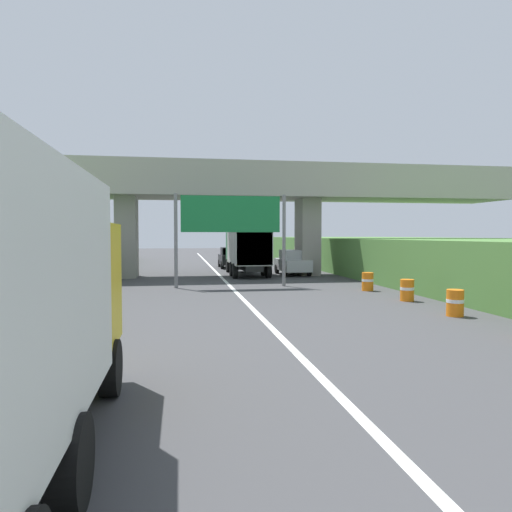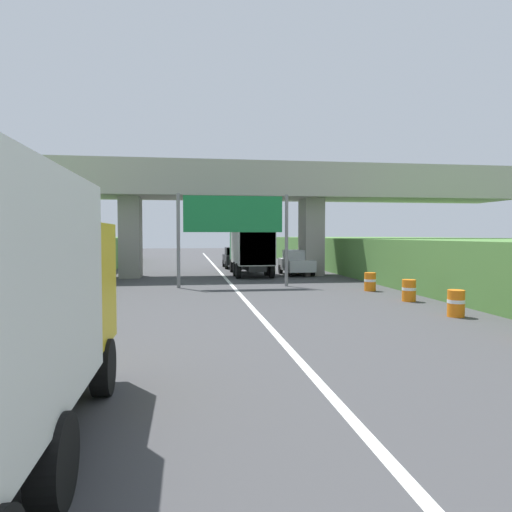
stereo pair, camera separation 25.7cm
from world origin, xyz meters
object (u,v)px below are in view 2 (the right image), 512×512
object	(u,v)px
overhead_highway_sign	(233,219)
construction_barrel_4	(409,290)
truck_green	(250,247)
car_black	(235,258)
construction_barrel_3	(456,303)
construction_barrel_5	(370,282)
car_silver	(296,263)

from	to	relation	value
overhead_highway_sign	construction_barrel_4	distance (m)	9.72
truck_green	overhead_highway_sign	bearing A→B (deg)	-104.62
car_black	construction_barrel_4	bearing A→B (deg)	-76.13
construction_barrel_3	construction_barrel_5	distance (m)	7.35
overhead_highway_sign	construction_barrel_5	size ratio (longest dim) A/B	6.53
construction_barrel_3	construction_barrel_4	xyz separation A→B (m)	(0.15, 3.68, 0.00)
construction_barrel_5	car_silver	bearing A→B (deg)	98.82
construction_barrel_5	truck_green	bearing A→B (deg)	115.20
truck_green	car_black	bearing A→B (deg)	92.51
overhead_highway_sign	construction_barrel_5	distance (m)	7.65
construction_barrel_3	overhead_highway_sign	bearing A→B (deg)	122.93
construction_barrel_4	construction_barrel_5	xyz separation A→B (m)	(-0.19, 3.68, 0.00)
car_black	construction_barrel_3	xyz separation A→B (m)	(4.97, -24.41, -0.40)
car_silver	construction_barrel_5	size ratio (longest dim) A/B	4.56
construction_barrel_3	construction_barrel_4	bearing A→B (deg)	87.62
overhead_highway_sign	car_black	size ratio (longest dim) A/B	1.43
construction_barrel_4	overhead_highway_sign	bearing A→B (deg)	136.28
overhead_highway_sign	truck_green	world-z (taller)	overhead_highway_sign
truck_green	car_black	world-z (taller)	truck_green
overhead_highway_sign	car_silver	xyz separation A→B (m)	(4.99, 6.82, -2.70)
car_silver	construction_barrel_5	world-z (taller)	car_silver
construction_barrel_3	car_silver	bearing A→B (deg)	95.14
car_silver	car_black	size ratio (longest dim) A/B	1.00
overhead_highway_sign	construction_barrel_3	xyz separation A→B (m)	(6.50, -10.04, -3.10)
car_black	construction_barrel_5	world-z (taller)	car_black
construction_barrel_5	construction_barrel_4	bearing A→B (deg)	-86.97
construction_barrel_3	car_black	bearing A→B (deg)	101.50
overhead_highway_sign	construction_barrel_4	size ratio (longest dim) A/B	6.53
car_silver	construction_barrel_3	size ratio (longest dim) A/B	4.56
construction_barrel_5	overhead_highway_sign	bearing A→B (deg)	157.41
truck_green	car_silver	xyz separation A→B (m)	(3.13, -0.29, -1.08)
car_black	construction_barrel_4	distance (m)	21.36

